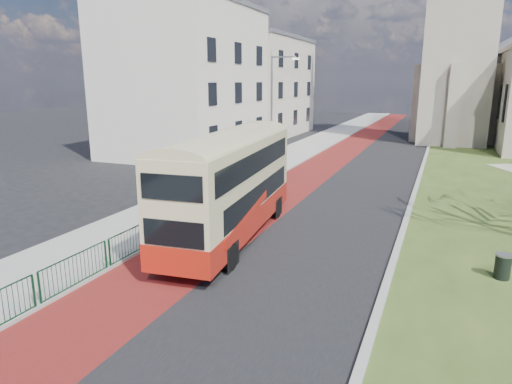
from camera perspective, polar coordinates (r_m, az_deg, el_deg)
The scene contains 12 objects.
ground at distance 16.85m, azimuth -5.42°, elevation -8.58°, with size 160.00×160.00×0.00m, color black.
road_carriageway at distance 34.84m, azimuth 12.34°, elevation 2.88°, with size 9.00×120.00×0.01m, color black.
bus_lane at distance 35.39m, azimuth 8.04°, elevation 3.23°, with size 3.40×120.00×0.01m, color #591414.
pavement_west at distance 36.49m, azimuth 2.25°, elevation 3.76°, with size 4.00×120.00×0.12m, color gray.
kerb_west at distance 35.86m, azimuth 5.25°, elevation 3.54°, with size 0.25×120.00×0.13m, color #999993.
kerb_east at distance 36.32m, azimuth 20.08°, elevation 2.89°, with size 0.25×80.00×0.13m, color #999993.
pedestrian_railing at distance 21.34m, azimuth -7.48°, elevation -2.23°, with size 0.07×24.00×1.12m.
street_block_near at distance 41.64m, azimuth -8.72°, elevation 13.77°, with size 10.30×14.30×13.00m.
street_block_far at distance 55.98m, azimuth -0.03°, elevation 13.11°, with size 10.30×16.30×11.50m.
streetlamp at distance 33.88m, azimuth 2.19°, elevation 10.71°, with size 2.13×0.18×8.00m.
bus at distance 18.45m, azimuth -3.21°, elevation 1.37°, with size 3.37×10.39×4.27m.
litter_bin at distance 17.15m, azimuth 28.46°, elevation -8.17°, with size 0.61×0.61×0.85m.
Camera 1 is at (7.37, -13.74, 6.38)m, focal length 32.00 mm.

